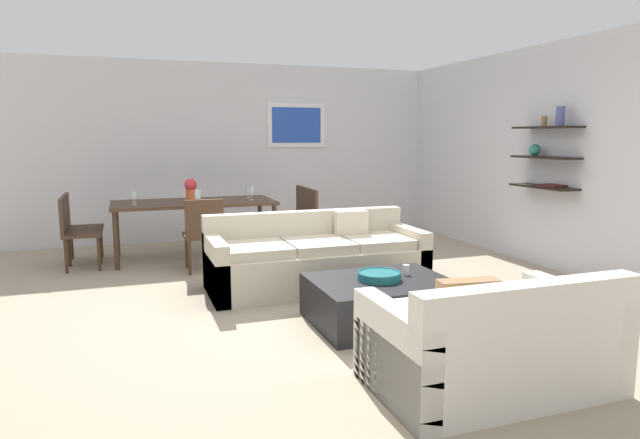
# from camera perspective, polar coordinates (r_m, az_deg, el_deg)

# --- Properties ---
(ground_plane) EXTENTS (18.00, 18.00, 0.00)m
(ground_plane) POSITION_cam_1_polar(r_m,az_deg,el_deg) (5.63, 0.30, -7.88)
(ground_plane) COLOR tan
(back_wall_unit) EXTENTS (8.40, 0.09, 2.70)m
(back_wall_unit) POSITION_cam_1_polar(r_m,az_deg,el_deg) (8.87, -5.58, 7.03)
(back_wall_unit) COLOR silver
(back_wall_unit) RESTS_ON ground
(right_wall_shelf_unit) EXTENTS (0.34, 8.20, 2.70)m
(right_wall_shelf_unit) POSITION_cam_1_polar(r_m,az_deg,el_deg) (7.47, 21.21, 6.15)
(right_wall_shelf_unit) COLOR silver
(right_wall_shelf_unit) RESTS_ON ground
(sofa_beige) EXTENTS (2.27, 0.90, 0.78)m
(sofa_beige) POSITION_cam_1_polar(r_m,az_deg,el_deg) (5.87, -0.41, -4.23)
(sofa_beige) COLOR beige
(sofa_beige) RESTS_ON ground
(loveseat_white) EXTENTS (1.50, 0.90, 0.78)m
(loveseat_white) POSITION_cam_1_polar(r_m,az_deg,el_deg) (3.74, 17.32, -12.23)
(loveseat_white) COLOR silver
(loveseat_white) RESTS_ON ground
(coffee_table) EXTENTS (1.18, 0.95, 0.38)m
(coffee_table) POSITION_cam_1_polar(r_m,az_deg,el_deg) (4.83, 6.32, -8.39)
(coffee_table) COLOR black
(coffee_table) RESTS_ON ground
(decorative_bowl) EXTENTS (0.37, 0.37, 0.07)m
(decorative_bowl) POSITION_cam_1_polar(r_m,az_deg,el_deg) (4.77, 6.13, -5.77)
(decorative_bowl) COLOR #19666B
(decorative_bowl) RESTS_ON coffee_table
(candle_jar) EXTENTS (0.06, 0.06, 0.09)m
(candle_jar) POSITION_cam_1_polar(r_m,az_deg,el_deg) (4.97, 8.88, -5.15)
(candle_jar) COLOR silver
(candle_jar) RESTS_ON coffee_table
(dining_table) EXTENTS (2.08, 0.95, 0.75)m
(dining_table) POSITION_cam_1_polar(r_m,az_deg,el_deg) (7.44, -12.89, 1.37)
(dining_table) COLOR #422D1E
(dining_table) RESTS_ON ground
(dining_chair_right_far) EXTENTS (0.44, 0.44, 0.88)m
(dining_chair_right_far) POSITION_cam_1_polar(r_m,az_deg,el_deg) (7.96, -2.65, 0.73)
(dining_chair_right_far) COLOR #422D1E
(dining_chair_right_far) RESTS_ON ground
(dining_chair_left_far) EXTENTS (0.44, 0.44, 0.88)m
(dining_chair_left_far) POSITION_cam_1_polar(r_m,az_deg,el_deg) (7.66, -23.84, -0.33)
(dining_chair_left_far) COLOR #422D1E
(dining_chair_left_far) RESTS_ON ground
(dining_chair_right_near) EXTENTS (0.44, 0.44, 0.88)m
(dining_chair_right_near) POSITION_cam_1_polar(r_m,az_deg,el_deg) (7.56, -1.72, 0.30)
(dining_chair_right_near) COLOR #422D1E
(dining_chair_right_near) RESTS_ON ground
(dining_chair_left_near) EXTENTS (0.44, 0.44, 0.88)m
(dining_chair_left_near) POSITION_cam_1_polar(r_m,az_deg,el_deg) (7.23, -24.08, -0.83)
(dining_chair_left_near) COLOR #422D1E
(dining_chair_left_near) RESTS_ON ground
(dining_chair_foot) EXTENTS (0.44, 0.44, 0.88)m
(dining_chair_foot) POSITION_cam_1_polar(r_m,az_deg,el_deg) (6.60, -11.95, -1.10)
(dining_chair_foot) COLOR #422D1E
(dining_chair_foot) RESTS_ON ground
(wine_glass_left_near) EXTENTS (0.08, 0.08, 0.17)m
(wine_glass_left_near) POSITION_cam_1_polar(r_m,az_deg,el_deg) (7.26, -18.70, 2.42)
(wine_glass_left_near) COLOR silver
(wine_glass_left_near) RESTS_ON dining_table
(wine_glass_right_near) EXTENTS (0.08, 0.08, 0.18)m
(wine_glass_right_near) POSITION_cam_1_polar(r_m,az_deg,el_deg) (7.43, -7.10, 2.97)
(wine_glass_right_near) COLOR silver
(wine_glass_right_near) RESTS_ON dining_table
(wine_glass_left_far) EXTENTS (0.08, 0.08, 0.16)m
(wine_glass_left_far) POSITION_cam_1_polar(r_m,az_deg,el_deg) (7.49, -18.73, 2.50)
(wine_glass_left_far) COLOR silver
(wine_glass_left_far) RESTS_ON dining_table
(wine_glass_foot) EXTENTS (0.08, 0.08, 0.18)m
(wine_glass_foot) POSITION_cam_1_polar(r_m,az_deg,el_deg) (7.01, -12.55, 2.50)
(wine_glass_foot) COLOR silver
(wine_glass_foot) RESTS_ON dining_table
(wine_glass_right_far) EXTENTS (0.06, 0.06, 0.14)m
(wine_glass_right_far) POSITION_cam_1_polar(r_m,az_deg,el_deg) (7.66, -7.47, 2.92)
(wine_glass_right_far) COLOR silver
(wine_glass_right_far) RESTS_ON dining_table
(centerpiece_vase) EXTENTS (0.16, 0.16, 0.30)m
(centerpiece_vase) POSITION_cam_1_polar(r_m,az_deg,el_deg) (7.39, -13.22, 3.10)
(centerpiece_vase) COLOR #D85933
(centerpiece_vase) RESTS_ON dining_table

